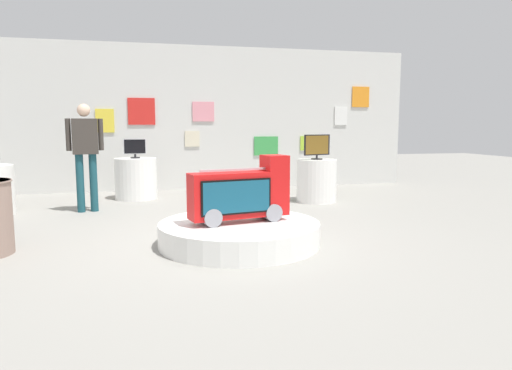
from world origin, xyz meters
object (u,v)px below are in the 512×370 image
(shopper_browsing_near_truck, at_px, (85,149))
(display_pedestal_left_rear, at_px, (136,178))
(tv_on_center_rear, at_px, (317,146))
(main_display_pedestal, at_px, (239,233))
(display_pedestal_center_rear, at_px, (316,181))
(novelty_firetruck_tv, at_px, (241,195))
(tv_on_left_rear, at_px, (135,148))

(shopper_browsing_near_truck, bearing_deg, display_pedestal_left_rear, 58.78)
(display_pedestal_left_rear, xyz_separation_m, tv_on_center_rear, (3.18, -1.11, 0.62))
(main_display_pedestal, distance_m, display_pedestal_left_rear, 3.98)
(main_display_pedestal, xyz_separation_m, display_pedestal_center_rear, (1.95, 2.67, 0.25))
(tv_on_center_rear, bearing_deg, display_pedestal_center_rear, 72.01)
(main_display_pedestal, distance_m, display_pedestal_center_rear, 3.31)
(display_pedestal_center_rear, distance_m, tv_on_center_rear, 0.62)
(novelty_firetruck_tv, relative_size, tv_on_center_rear, 2.21)
(tv_on_center_rear, bearing_deg, shopper_browsing_near_truck, -178.75)
(display_pedestal_left_rear, distance_m, display_pedestal_center_rear, 3.36)
(novelty_firetruck_tv, distance_m, display_pedestal_left_rear, 3.98)
(display_pedestal_center_rear, bearing_deg, novelty_firetruck_tv, -125.76)
(tv_on_center_rear, relative_size, shopper_browsing_near_truck, 0.31)
(display_pedestal_left_rear, bearing_deg, main_display_pedestal, -71.93)
(main_display_pedestal, bearing_deg, novelty_firetruck_tv, -5.81)
(main_display_pedestal, bearing_deg, tv_on_left_rear, 108.09)
(novelty_firetruck_tv, xyz_separation_m, shopper_browsing_near_truck, (-1.98, 2.58, 0.43))
(display_pedestal_center_rear, relative_size, shopper_browsing_near_truck, 0.45)
(main_display_pedestal, relative_size, shopper_browsing_near_truck, 1.08)
(tv_on_center_rear, bearing_deg, main_display_pedestal, -126.14)
(main_display_pedestal, height_order, display_pedestal_left_rear, display_pedestal_left_rear)
(tv_on_left_rear, height_order, tv_on_center_rear, tv_on_center_rear)
(tv_on_left_rear, height_order, display_pedestal_center_rear, tv_on_left_rear)
(novelty_firetruck_tv, bearing_deg, tv_on_center_rear, 54.22)
(display_pedestal_center_rear, xyz_separation_m, tv_on_center_rear, (-0.00, -0.00, 0.62))
(novelty_firetruck_tv, relative_size, display_pedestal_center_rear, 1.55)
(novelty_firetruck_tv, height_order, tv_on_center_rear, tv_on_center_rear)
(tv_on_left_rear, relative_size, shopper_browsing_near_truck, 0.24)
(tv_on_center_rear, distance_m, shopper_browsing_near_truck, 3.90)
(main_display_pedestal, height_order, novelty_firetruck_tv, novelty_firetruck_tv)
(novelty_firetruck_tv, xyz_separation_m, tv_on_left_rear, (-1.25, 3.77, 0.38))
(tv_on_center_rear, height_order, shopper_browsing_near_truck, shopper_browsing_near_truck)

